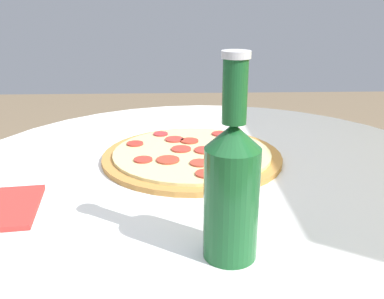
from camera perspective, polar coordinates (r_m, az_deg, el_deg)
The scene contains 4 objects.
table at distance 0.90m, azimuth 2.39°, elevation -14.19°, with size 1.00×1.00×0.71m.
pizza at distance 0.85m, azimuth 0.03°, elevation -0.75°, with size 0.36×0.36×0.02m.
beer_bottle at distance 0.51m, azimuth 5.45°, elevation -4.72°, with size 0.07×0.07×0.25m.
napkin at distance 0.71m, azimuth -23.12°, elevation -7.11°, with size 0.15×0.10×0.01m.
Camera 1 is at (0.74, -0.06, 1.02)m, focal length 40.00 mm.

